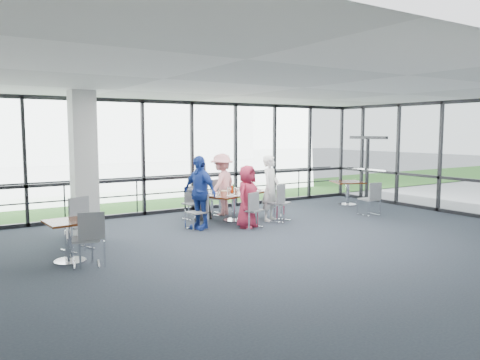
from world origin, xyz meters
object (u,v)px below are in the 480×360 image
main_table (234,197)px  chair_main_end (196,212)px  diner_far_right (222,184)px  side_table_right (348,185)px  diner_far_left (199,191)px  chair_spare_la (86,239)px  diner_end (199,192)px  chair_main_nr (279,203)px  chair_main_fr (216,198)px  diner_near_left (247,197)px  chair_main_fl (192,204)px  structural_column (84,165)px  diner_near_right (270,188)px  chair_main_nl (252,210)px  side_table_left (69,228)px  chair_spare_lb (77,225)px  chair_spare_r (369,199)px

main_table → chair_main_end: chair_main_end is taller
diner_far_right → side_table_right: bearing=140.6°
diner_far_left → chair_spare_la: size_ratio=1.60×
side_table_right → chair_main_end: 5.81m
diner_end → chair_main_nr: 2.23m
main_table → chair_main_fr: (0.05, 1.03, -0.16)m
diner_far_right → chair_main_end: diner_far_right is taller
diner_near_left → diner_far_left: diner_near_left is taller
diner_near_left → chair_main_end: size_ratio=1.85×
diner_far_left → chair_main_fl: size_ratio=1.80×
structural_column → diner_near_right: (4.60, -0.54, -0.74)m
chair_main_nl → chair_main_nr: (1.07, 0.31, 0.05)m
diner_far_right → diner_end: 1.92m
main_table → side_table_right: (4.43, 0.32, 0.01)m
side_table_left → chair_main_end: size_ratio=1.01×
side_table_right → diner_far_right: 4.31m
chair_main_fl → chair_spare_la: size_ratio=0.89×
main_table → chair_spare_la: 4.82m
chair_spare_lb → diner_far_left: bearing=-179.7°
diner_end → chair_main_end: size_ratio=2.15×
diner_far_left → chair_spare_r: bearing=147.2°
structural_column → diner_end: size_ratio=1.81×
chair_spare_r → chair_main_fr: bearing=151.9°
diner_far_left → chair_spare_r: size_ratio=1.67×
main_table → chair_spare_la: bearing=-174.7°
diner_near_right → chair_spare_la: bearing=166.6°
main_table → diner_end: (-1.22, -0.42, 0.25)m
diner_near_right → diner_end: 2.04m
chair_main_fl → chair_main_fr: size_ratio=0.89×
chair_main_nr → chair_spare_lb: bearing=155.3°
structural_column → diner_far_right: 4.11m
structural_column → diner_near_left: size_ratio=2.10×
chair_main_fl → chair_spare_la: (-3.49, -2.89, 0.05)m
side_table_left → diner_far_right: diner_far_right is taller
chair_main_fl → chair_spare_r: bearing=142.3°
structural_column → side_table_left: (-0.73, -1.76, -0.98)m
diner_far_left → chair_spare_lb: diner_far_left is taller
diner_near_right → chair_main_fr: diner_near_right is taller
structural_column → chair_spare_r: structural_column is taller
chair_main_nl → chair_main_fl: size_ratio=1.03×
diner_near_left → chair_main_nr: diner_near_left is taller
diner_near_left → chair_main_fr: size_ratio=1.61×
chair_main_fr → diner_near_left: bearing=59.2°
chair_spare_r → diner_near_right: bearing=168.9°
diner_far_right → chair_spare_la: diner_far_right is taller
diner_far_left → chair_main_nl: bearing=100.9°
diner_far_left → side_table_left: bearing=23.3°
diner_near_left → chair_main_fr: diner_near_left is taller
diner_near_left → chair_spare_lb: bearing=149.5°
chair_main_fr → diner_far_left: bearing=5.1°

